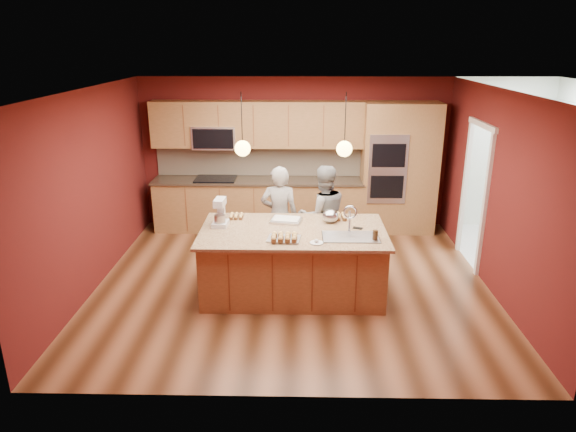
{
  "coord_description": "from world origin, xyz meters",
  "views": [
    {
      "loc": [
        0.07,
        -6.66,
        3.29
      ],
      "look_at": [
        -0.06,
        -0.1,
        1.04
      ],
      "focal_mm": 32.0,
      "sensor_mm": 36.0,
      "label": 1
    }
  ],
  "objects_px": {
    "stand_mixer": "(220,214)",
    "mixing_bowl": "(330,216)",
    "person_right": "(323,216)",
    "island": "(294,261)",
    "person_left": "(279,216)"
  },
  "relations": [
    {
      "from": "person_right",
      "to": "stand_mixer",
      "type": "height_order",
      "value": "person_right"
    },
    {
      "from": "stand_mixer",
      "to": "mixing_bowl",
      "type": "xyz_separation_m",
      "value": [
        1.5,
        0.16,
        -0.07
      ]
    },
    {
      "from": "person_right",
      "to": "mixing_bowl",
      "type": "distance_m",
      "value": 0.66
    },
    {
      "from": "person_left",
      "to": "mixing_bowl",
      "type": "bearing_deg",
      "value": 141.4
    },
    {
      "from": "person_right",
      "to": "stand_mixer",
      "type": "xyz_separation_m",
      "value": [
        -1.43,
        -0.79,
        0.29
      ]
    },
    {
      "from": "stand_mixer",
      "to": "mixing_bowl",
      "type": "height_order",
      "value": "stand_mixer"
    },
    {
      "from": "person_left",
      "to": "stand_mixer",
      "type": "height_order",
      "value": "person_left"
    },
    {
      "from": "person_left",
      "to": "mixing_bowl",
      "type": "xyz_separation_m",
      "value": [
        0.73,
        -0.62,
        0.22
      ]
    },
    {
      "from": "island",
      "to": "stand_mixer",
      "type": "distance_m",
      "value": 1.18
    },
    {
      "from": "person_left",
      "to": "person_right",
      "type": "height_order",
      "value": "person_right"
    },
    {
      "from": "person_right",
      "to": "island",
      "type": "bearing_deg",
      "value": 51.99
    },
    {
      "from": "person_left",
      "to": "stand_mixer",
      "type": "distance_m",
      "value": 1.14
    },
    {
      "from": "island",
      "to": "person_right",
      "type": "bearing_deg",
      "value": 65.85
    },
    {
      "from": "stand_mixer",
      "to": "mixing_bowl",
      "type": "bearing_deg",
      "value": 10.25
    },
    {
      "from": "island",
      "to": "stand_mixer",
      "type": "bearing_deg",
      "value": 170.93
    }
  ]
}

